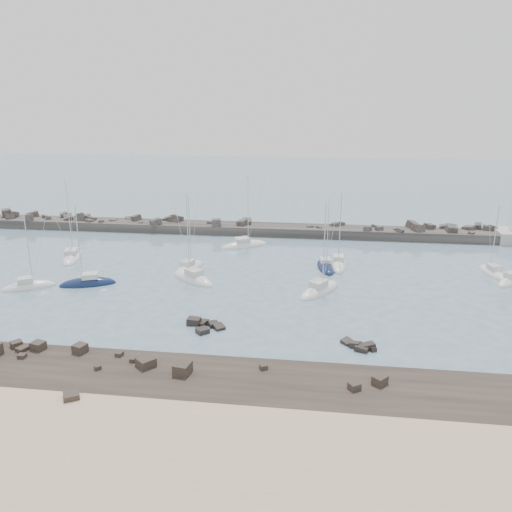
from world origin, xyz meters
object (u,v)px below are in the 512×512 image
(sailboat_1, at_px, (73,258))
(sailboat_7, at_px, (320,291))
(sailboat_5, at_px, (193,279))
(sailboat_0, at_px, (29,287))
(sailboat_9, at_px, (492,273))
(sailboat_8, at_px, (325,267))
(sailboat_3, at_px, (189,269))
(sailboat_6, at_px, (338,265))
(sailboat_2, at_px, (88,284))
(sailboat_4, at_px, (245,246))
(sailboat_11, at_px, (511,282))

(sailboat_1, relative_size, sailboat_7, 1.05)
(sailboat_1, distance_m, sailboat_5, 25.26)
(sailboat_0, xyz_separation_m, sailboat_9, (69.64, 15.60, 0.00))
(sailboat_0, xyz_separation_m, sailboat_8, (43.32, 15.16, -0.01))
(sailboat_3, xyz_separation_m, sailboat_6, (24.26, 5.00, 0.00))
(sailboat_5, relative_size, sailboat_8, 1.14)
(sailboat_7, bearing_deg, sailboat_1, 165.83)
(sailboat_2, distance_m, sailboat_4, 31.25)
(sailboat_5, relative_size, sailboat_7, 1.02)
(sailboat_3, xyz_separation_m, sailboat_8, (22.16, 3.59, -0.01))
(sailboat_6, bearing_deg, sailboat_11, -10.45)
(sailboat_8, bearing_deg, sailboat_1, -179.66)
(sailboat_5, xyz_separation_m, sailboat_11, (48.21, 5.28, 0.00))
(sailboat_4, bearing_deg, sailboat_6, -29.55)
(sailboat_1, bearing_deg, sailboat_2, -54.76)
(sailboat_5, relative_size, sailboat_11, 1.25)
(sailboat_1, bearing_deg, sailboat_9, 0.57)
(sailboat_0, relative_size, sailboat_6, 0.89)
(sailboat_5, distance_m, sailboat_8, 22.04)
(sailboat_0, bearing_deg, sailboat_5, 15.83)
(sailboat_3, distance_m, sailboat_7, 22.63)
(sailboat_9, relative_size, sailboat_11, 1.04)
(sailboat_0, distance_m, sailboat_7, 42.66)
(sailboat_2, xyz_separation_m, sailboat_8, (35.33, 12.70, -0.02))
(sailboat_5, height_order, sailboat_6, sailboat_5)
(sailboat_6, height_order, sailboat_9, sailboat_6)
(sailboat_8, bearing_deg, sailboat_6, 33.89)
(sailboat_3, distance_m, sailboat_4, 16.37)
(sailboat_7, height_order, sailboat_11, sailboat_7)
(sailboat_3, relative_size, sailboat_5, 0.90)
(sailboat_4, height_order, sailboat_11, sailboat_4)
(sailboat_8, bearing_deg, sailboat_4, 143.60)
(sailboat_3, bearing_deg, sailboat_1, 171.38)
(sailboat_11, bearing_deg, sailboat_4, 161.31)
(sailboat_0, height_order, sailboat_5, sailboat_5)
(sailboat_6, bearing_deg, sailboat_5, -155.83)
(sailboat_5, height_order, sailboat_9, sailboat_5)
(sailboat_9, bearing_deg, sailboat_4, 165.42)
(sailboat_0, relative_size, sailboat_2, 0.92)
(sailboat_2, xyz_separation_m, sailboat_9, (61.65, 13.14, -0.01))
(sailboat_11, bearing_deg, sailboat_0, -170.58)
(sailboat_8, xyz_separation_m, sailboat_11, (27.92, -3.35, 0.02))
(sailboat_8, relative_size, sailboat_9, 1.05)
(sailboat_7, relative_size, sailboat_9, 1.18)
(sailboat_4, bearing_deg, sailboat_8, -36.40)
(sailboat_0, bearing_deg, sailboat_1, 93.06)
(sailboat_9, bearing_deg, sailboat_11, -67.17)
(sailboat_9, bearing_deg, sailboat_6, 177.71)
(sailboat_5, bearing_deg, sailboat_9, 11.02)
(sailboat_0, relative_size, sailboat_9, 1.00)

